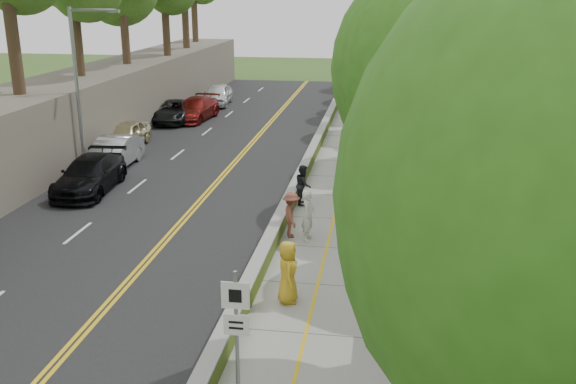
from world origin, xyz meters
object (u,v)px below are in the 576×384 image
concrete_block (386,296)px  person_far (387,150)px  construction_barrel (388,145)px  painter_0 (288,272)px  signpost (236,322)px  streetlight (81,79)px

concrete_block → person_far: (-0.10, 15.53, 0.42)m
construction_barrel → concrete_block: bearing=-90.0°
construction_barrel → painter_0: painter_0 is taller
signpost → concrete_block: (3.25, 4.66, -1.47)m
streetlight → concrete_block: bearing=-39.9°
streetlight → painter_0: (11.91, -12.25, -3.65)m
concrete_block → person_far: 15.54m
streetlight → concrete_block: streetlight is taller
concrete_block → streetlight: bearing=140.1°
painter_0 → construction_barrel: bearing=-16.9°
concrete_block → person_far: person_far is taller
concrete_block → signpost: bearing=-124.9°
construction_barrel → painter_0: bearing=-98.8°
signpost → painter_0: size_ratio=1.65×
streetlight → painter_0: size_ratio=4.25×
person_far → painter_0: bearing=70.4°
construction_barrel → painter_0: size_ratio=0.48×
concrete_block → person_far: size_ratio=0.78×
construction_barrel → concrete_block: 18.51m
concrete_block → painter_0: bearing=178.0°
concrete_block → painter_0: size_ratio=0.71×
signpost → construction_barrel: size_ratio=3.39×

